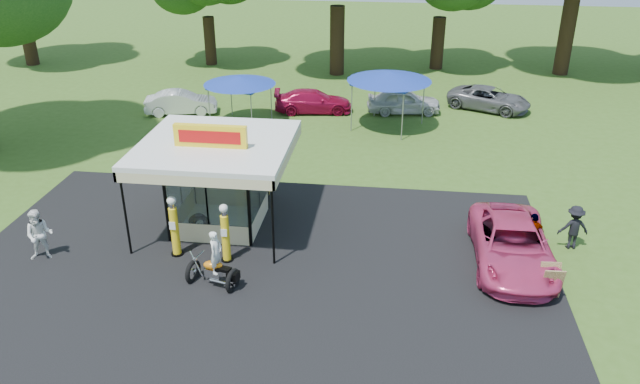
# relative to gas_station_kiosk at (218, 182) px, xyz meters

# --- Properties ---
(ground) EXTENTS (120.00, 120.00, 0.00)m
(ground) POSITION_rel_gas_station_kiosk_xyz_m (2.00, -4.99, -1.78)
(ground) COLOR #38581B
(ground) RESTS_ON ground
(asphalt_apron) EXTENTS (20.00, 14.00, 0.04)m
(asphalt_apron) POSITION_rel_gas_station_kiosk_xyz_m (2.00, -2.99, -1.76)
(asphalt_apron) COLOR black
(asphalt_apron) RESTS_ON ground
(gas_station_kiosk) EXTENTS (5.40, 5.40, 4.18)m
(gas_station_kiosk) POSITION_rel_gas_station_kiosk_xyz_m (0.00, 0.00, 0.00)
(gas_station_kiosk) COLOR white
(gas_station_kiosk) RESTS_ON ground
(gas_pump_left) EXTENTS (0.43, 0.43, 2.29)m
(gas_pump_left) POSITION_rel_gas_station_kiosk_xyz_m (-0.92, -2.40, -0.68)
(gas_pump_left) COLOR black
(gas_pump_left) RESTS_ON ground
(gas_pump_right) EXTENTS (0.41, 0.41, 2.19)m
(gas_pump_right) POSITION_rel_gas_station_kiosk_xyz_m (0.91, -2.56, -0.73)
(gas_pump_right) COLOR black
(gas_pump_right) RESTS_ON ground
(motorcycle) EXTENTS (1.83, 1.18, 2.07)m
(motorcycle) POSITION_rel_gas_station_kiosk_xyz_m (0.96, -4.05, -0.98)
(motorcycle) COLOR black
(motorcycle) RESTS_ON ground
(spare_tires) EXTENTS (0.93, 0.68, 0.76)m
(spare_tires) POSITION_rel_gas_station_kiosk_xyz_m (-0.62, -0.71, -1.41)
(spare_tires) COLOR black
(spare_tires) RESTS_ON ground
(a_frame_sign) EXTENTS (0.65, 0.59, 1.13)m
(a_frame_sign) POSITION_rel_gas_station_kiosk_xyz_m (11.44, -3.36, -1.21)
(a_frame_sign) COLOR #593819
(a_frame_sign) RESTS_ON ground
(kiosk_car) EXTENTS (2.82, 1.13, 0.96)m
(kiosk_car) POSITION_rel_gas_station_kiosk_xyz_m (-0.00, 2.21, -1.30)
(kiosk_car) COLOR yellow
(kiosk_car) RESTS_ON ground
(pink_sedan) EXTENTS (2.52, 5.44, 1.51)m
(pink_sedan) POSITION_rel_gas_station_kiosk_xyz_m (10.52, -1.50, -1.03)
(pink_sedan) COLOR #D0386E
(pink_sedan) RESTS_ON ground
(spectator_west) EXTENTS (1.07, 0.94, 1.86)m
(spectator_west) POSITION_rel_gas_station_kiosk_xyz_m (-5.43, -3.19, -0.85)
(spectator_west) COLOR white
(spectator_west) RESTS_ON ground
(spectator_east_a) EXTENTS (1.13, 0.73, 1.64)m
(spectator_east_a) POSITION_rel_gas_station_kiosk_xyz_m (12.82, -0.11, -0.96)
(spectator_east_a) COLOR black
(spectator_east_a) RESTS_ON ground
(spectator_east_b) EXTENTS (1.02, 0.81, 1.62)m
(spectator_east_b) POSITION_rel_gas_station_kiosk_xyz_m (11.29, -0.81, -0.97)
(spectator_east_b) COLOR gray
(spectator_east_b) RESTS_ON ground
(bg_car_a) EXTENTS (4.23, 2.30, 1.32)m
(bg_car_a) POSITION_rel_gas_station_kiosk_xyz_m (-5.81, 12.63, -1.12)
(bg_car_a) COLOR silver
(bg_car_a) RESTS_ON ground
(bg_car_b) EXTENTS (4.65, 2.42, 1.29)m
(bg_car_b) POSITION_rel_gas_station_kiosk_xyz_m (1.62, 13.91, -1.14)
(bg_car_b) COLOR maroon
(bg_car_b) RESTS_ON ground
(bg_car_c) EXTENTS (4.33, 2.20, 1.41)m
(bg_car_c) POSITION_rel_gas_station_kiosk_xyz_m (6.79, 14.41, -1.08)
(bg_car_c) COLOR silver
(bg_car_c) RESTS_ON ground
(bg_car_d) EXTENTS (5.17, 3.93, 1.31)m
(bg_car_d) POSITION_rel_gas_station_kiosk_xyz_m (11.72, 15.68, -1.13)
(bg_car_d) COLOR slate
(bg_car_d) RESTS_ON ground
(tent_west) EXTENTS (3.85, 3.85, 2.69)m
(tent_west) POSITION_rel_gas_station_kiosk_xyz_m (-1.98, 11.35, 0.66)
(tent_west) COLOR gray
(tent_west) RESTS_ON ground
(tent_east) EXTENTS (4.44, 4.44, 3.10)m
(tent_east) POSITION_rel_gas_station_kiosk_xyz_m (5.93, 11.82, 1.02)
(tent_east) COLOR gray
(tent_east) RESTS_ON ground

